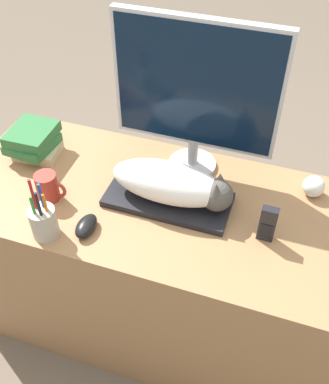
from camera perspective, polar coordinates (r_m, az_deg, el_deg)
name	(u,v)px	position (r m, az deg, el deg)	size (l,w,h in m)	color
ground_plane	(139,382)	(1.93, -3.28, -22.96)	(12.00, 12.00, 0.00)	#6B5B4C
desk	(164,268)	(1.76, -0.08, -9.58)	(1.44, 0.62, 0.72)	#9E7047
keyboard	(168,200)	(1.48, 0.45, -0.98)	(0.41, 0.18, 0.02)	black
cat	(175,184)	(1.43, 1.34, 1.01)	(0.40, 0.15, 0.13)	white
monitor	(196,91)	(1.45, 4.01, 12.72)	(0.54, 0.17, 0.55)	#B7B7BC
computer_mouse	(86,226)	(1.41, -9.92, -4.27)	(0.06, 0.10, 0.04)	black
coffee_mug	(48,187)	(1.52, -14.57, 0.62)	(0.11, 0.07, 0.10)	#9E2D23
pen_cup	(44,221)	(1.40, -15.10, -3.63)	(0.08, 0.08, 0.22)	#B2A893
baseball	(314,186)	(1.58, 18.41, 0.70)	(0.07, 0.07, 0.07)	silver
phone	(267,224)	(1.38, 12.95, -3.99)	(0.05, 0.03, 0.13)	black
book_stack	(34,142)	(1.71, -16.29, 6.15)	(0.18, 0.18, 0.11)	#C6B284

